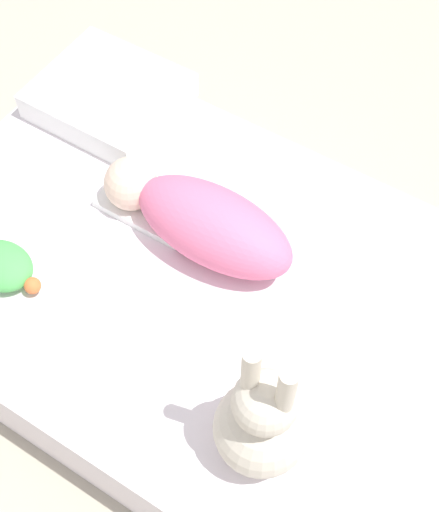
# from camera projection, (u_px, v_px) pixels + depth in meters

# --- Properties ---
(ground_plane) EXTENTS (12.00, 12.00, 0.00)m
(ground_plane) POSITION_uv_depth(u_px,v_px,m) (225.00, 337.00, 1.76)
(ground_plane) COLOR #B2A893
(bed_mattress) EXTENTS (1.52, 0.92, 0.23)m
(bed_mattress) POSITION_uv_depth(u_px,v_px,m) (225.00, 315.00, 1.67)
(bed_mattress) COLOR white
(bed_mattress) RESTS_ON ground_plane
(burp_cloth) EXTENTS (0.24, 0.18, 0.02)m
(burp_cloth) POSITION_uv_depth(u_px,v_px,m) (155.00, 199.00, 1.70)
(burp_cloth) COLOR white
(burp_cloth) RESTS_ON bed_mattress
(swaddled_baby) EXTENTS (0.49, 0.19, 0.16)m
(swaddled_baby) POSITION_uv_depth(u_px,v_px,m) (201.00, 220.00, 1.58)
(swaddled_baby) COLOR pink
(swaddled_baby) RESTS_ON bed_mattress
(pillow) EXTENTS (0.35, 0.32, 0.08)m
(pillow) POSITION_uv_depth(u_px,v_px,m) (109.00, 96.00, 1.84)
(pillow) COLOR white
(pillow) RESTS_ON bed_mattress
(bunny_plush) EXTENTS (0.18, 0.18, 0.37)m
(bunny_plush) POSITION_uv_depth(u_px,v_px,m) (262.00, 422.00, 1.28)
(bunny_plush) COLOR beige
(bunny_plush) RESTS_ON bed_mattress
(turtle_plush) EXTENTS (0.18, 0.12, 0.07)m
(turtle_plush) POSITION_uv_depth(u_px,v_px,m) (2.00, 266.00, 1.56)
(turtle_plush) COLOR #51B756
(turtle_plush) RESTS_ON bed_mattress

